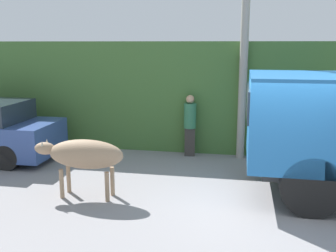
{
  "coord_description": "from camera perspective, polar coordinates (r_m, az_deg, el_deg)",
  "views": [
    {
      "loc": [
        -0.66,
        -7.46,
        3.18
      ],
      "look_at": [
        -2.15,
        0.37,
        1.49
      ],
      "focal_mm": 42.0,
      "sensor_mm": 36.0,
      "label": 1
    }
  ],
  "objects": [
    {
      "name": "hillside_embankment",
      "position": [
        14.59,
        13.39,
        5.48
      ],
      "size": [
        32.0,
        6.75,
        3.23
      ],
      "color": "#426B33",
      "rests_on": "ground_plane"
    },
    {
      "name": "utility_pole",
      "position": [
        10.89,
        11.06,
        12.6
      ],
      "size": [
        0.9,
        0.22,
        6.45
      ],
      "color": "#9E998E",
      "rests_on": "ground_plane"
    },
    {
      "name": "brown_cow",
      "position": [
        8.33,
        -12.1,
        -4.1
      ],
      "size": [
        1.94,
        0.61,
        1.23
      ],
      "rotation": [
        0.0,
        0.0,
        0.19
      ],
      "color": "#9E7F60",
      "rests_on": "ground_plane"
    },
    {
      "name": "pedestrian_on_hill",
      "position": [
        11.15,
        3.2,
        0.5
      ],
      "size": [
        0.39,
        0.39,
        1.76
      ],
      "rotation": [
        0.0,
        0.0,
        3.27
      ],
      "color": "#38332D",
      "rests_on": "ground_plane"
    },
    {
      "name": "ground_plane",
      "position": [
        8.14,
        14.86,
        -11.47
      ],
      "size": [
        60.0,
        60.0,
        0.0
      ],
      "primitive_type": "plane",
      "color": "gray"
    },
    {
      "name": "building_backdrop",
      "position": [
        13.75,
        -10.73,
        3.86
      ],
      "size": [
        6.48,
        2.7,
        2.56
      ],
      "color": "#C6B793",
      "rests_on": "ground_plane"
    }
  ]
}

